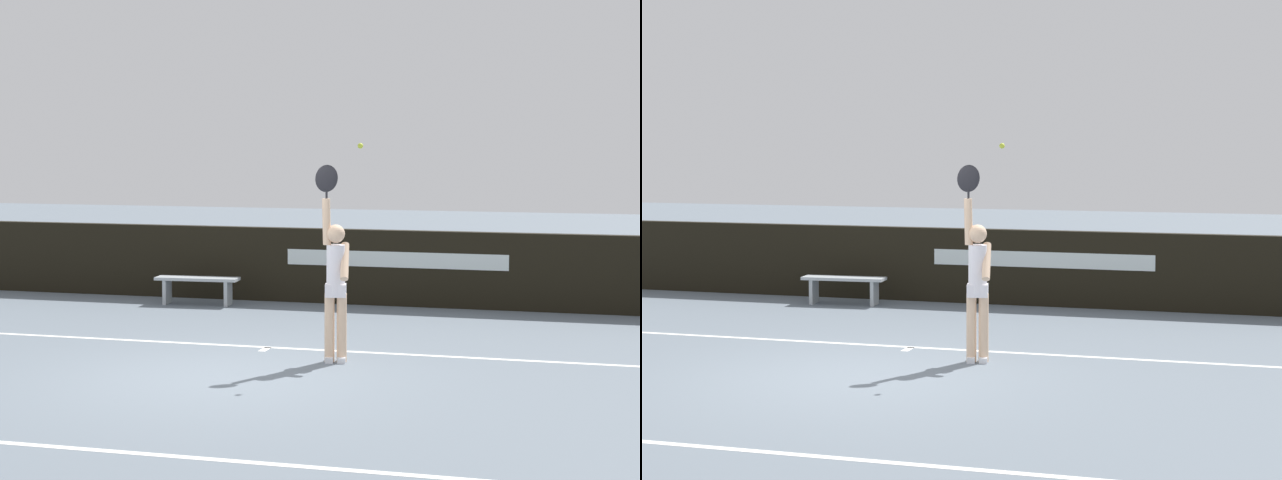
% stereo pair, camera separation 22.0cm
% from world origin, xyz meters
% --- Properties ---
extents(ground_plane, '(60.00, 60.00, 0.00)m').
position_xyz_m(ground_plane, '(0.00, 0.00, 0.00)').
color(ground_plane, slate).
extents(court_lines, '(11.04, 5.32, 0.00)m').
position_xyz_m(court_lines, '(0.00, -0.56, 0.00)').
color(court_lines, white).
rests_on(court_lines, ground).
extents(back_wall, '(14.87, 0.20, 1.26)m').
position_xyz_m(back_wall, '(0.00, 6.20, 0.63)').
color(back_wall, black).
rests_on(back_wall, ground).
extents(tennis_player, '(0.49, 0.42, 2.50)m').
position_xyz_m(tennis_player, '(1.11, 1.32, 1.03)').
color(tennis_player, beige).
rests_on(tennis_player, ground).
extents(tennis_ball, '(0.07, 0.07, 0.07)m').
position_xyz_m(tennis_ball, '(1.45, 1.22, 2.71)').
color(tennis_ball, '#CCE037').
extents(courtside_bench_near, '(1.43, 0.45, 0.46)m').
position_xyz_m(courtside_bench_near, '(-2.36, 5.42, 0.35)').
color(courtside_bench_near, '#ABB2B6').
rests_on(courtside_bench_near, ground).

